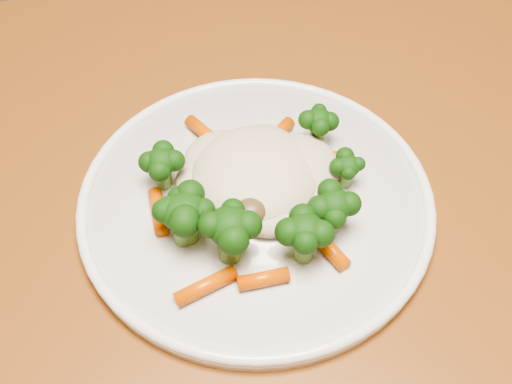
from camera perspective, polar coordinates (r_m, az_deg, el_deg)
The scene contains 3 objects.
dining_table at distance 0.62m, azimuth 3.33°, elevation -8.72°, with size 1.34×1.05×0.75m.
plate at distance 0.55m, azimuth 0.00°, elevation -0.94°, with size 0.30×0.30×0.01m, color white.
meal at distance 0.52m, azimuth -0.44°, elevation 0.38°, with size 0.19×0.20×0.05m.
Camera 1 is at (-0.11, -0.18, 1.18)m, focal length 45.00 mm.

